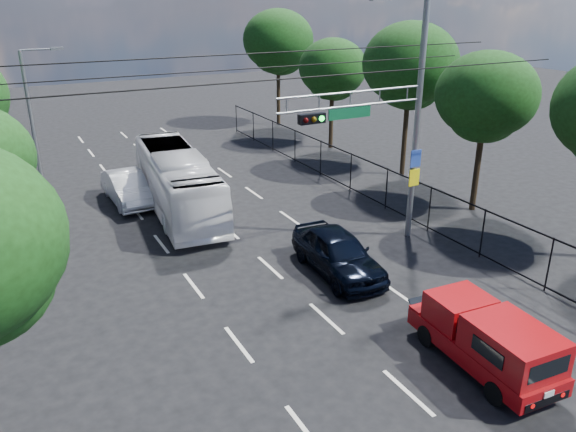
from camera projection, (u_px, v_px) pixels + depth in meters
ground at (408, 392)px, 14.41m from camera, size 120.00×120.00×0.00m
lane_markings at (213, 215)px, 25.90m from camera, size 6.12×38.00×0.01m
signal_mast at (393, 115)px, 21.34m from camera, size 6.43×0.39×9.50m
streetlight_left at (34, 113)px, 28.26m from camera, size 2.09×0.22×7.08m
utility_wires at (257, 67)px, 18.99m from camera, size 22.00×5.04×0.74m
fence_right at (372, 181)px, 27.34m from camera, size 0.06×34.03×2.00m
tree_right_b at (485, 102)px, 24.84m from camera, size 4.50×4.50×7.31m
tree_right_c at (410, 71)px, 29.78m from camera, size 5.10×5.10×8.29m
tree_right_d at (333, 73)px, 35.68m from camera, size 4.32×4.32×7.02m
tree_right_e at (278, 45)px, 41.93m from camera, size 5.28×5.28×8.58m
red_pickup at (486, 338)px, 15.08m from camera, size 1.99×4.77×1.74m
navy_hatchback at (338, 253)px, 20.31m from camera, size 2.21×4.85×1.61m
white_bus at (177, 181)px, 26.11m from camera, size 3.45×10.41×2.85m
white_van at (128, 188)px, 27.27m from camera, size 1.70×4.61×1.51m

